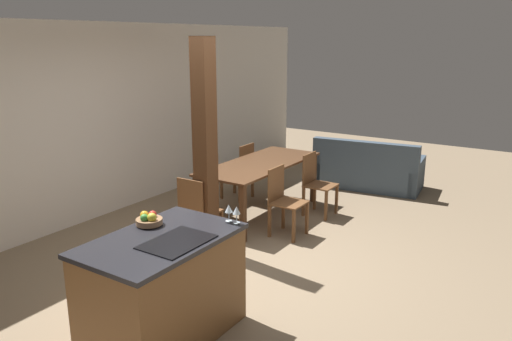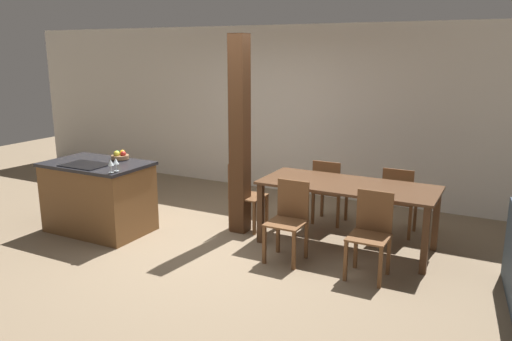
{
  "view_description": "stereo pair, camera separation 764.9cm",
  "coord_description": "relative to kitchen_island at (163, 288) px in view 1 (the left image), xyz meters",
  "views": [
    {
      "loc": [
        -4.22,
        -2.94,
        2.49
      ],
      "look_at": [
        0.6,
        0.2,
        0.95
      ],
      "focal_mm": 35.0,
      "sensor_mm": 36.0,
      "label": 1
    },
    {
      "loc": [
        3.21,
        -4.77,
        2.3
      ],
      "look_at": [
        0.6,
        0.2,
        0.95
      ],
      "focal_mm": 35.0,
      "sensor_mm": 36.0,
      "label": 2
    }
  ],
  "objects": [
    {
      "name": "wall_back",
      "position": [
        1.48,
        2.9,
        0.89
      ],
      "size": [
        11.2,
        0.08,
        2.7
      ],
      "color": "silver",
      "rests_on": "ground_plane"
    },
    {
      "name": "ground_plane",
      "position": [
        1.48,
        0.23,
        -0.46
      ],
      "size": [
        16.0,
        16.0,
        0.0
      ],
      "primitive_type": "plane",
      "color": "#847056"
    },
    {
      "name": "couch",
      "position": [
        5.19,
        0.17,
        -0.18
      ],
      "size": [
        1.03,
        1.83,
        0.85
      ],
      "rotation": [
        0.0,
        0.0,
        1.69
      ],
      "color": "#3D4C5B",
      "rests_on": "ground_plane"
    },
    {
      "name": "dining_chair_near_right",
      "position": [
        3.48,
        0.31,
        0.01
      ],
      "size": [
        0.4,
        0.4,
        0.89
      ],
      "color": "brown",
      "rests_on": "ground_plane"
    },
    {
      "name": "dining_table",
      "position": [
        3.02,
        0.97,
        0.22
      ],
      "size": [
        2.06,
        0.86,
        0.78
      ],
      "color": "#51331E",
      "rests_on": "ground_plane"
    },
    {
      "name": "dining_chair_near_left",
      "position": [
        2.55,
        0.31,
        0.01
      ],
      "size": [
        0.4,
        0.4,
        0.89
      ],
      "color": "brown",
      "rests_on": "ground_plane"
    },
    {
      "name": "timber_post",
      "position": [
        1.63,
        0.84,
        0.79
      ],
      "size": [
        0.21,
        0.21,
        2.5
      ],
      "color": "#4C2D19",
      "rests_on": "ground_plane"
    },
    {
      "name": "wine_glass_middle",
      "position": [
        0.59,
        -0.26,
        0.58
      ],
      "size": [
        0.07,
        0.07,
        0.15
      ],
      "color": "silver",
      "rests_on": "kitchen_island"
    },
    {
      "name": "dining_chair_far_left",
      "position": [
        2.55,
        1.63,
        0.01
      ],
      "size": [
        0.4,
        0.4,
        0.89
      ],
      "rotation": [
        0.0,
        0.0,
        3.14
      ],
      "color": "brown",
      "rests_on": "ground_plane"
    },
    {
      "name": "dining_chair_head_end",
      "position": [
        1.61,
        0.97,
        0.01
      ],
      "size": [
        0.4,
        0.4,
        0.89
      ],
      "rotation": [
        0.0,
        0.0,
        1.57
      ],
      "color": "brown",
      "rests_on": "ground_plane"
    },
    {
      "name": "wine_glass_near",
      "position": [
        0.59,
        -0.34,
        0.58
      ],
      "size": [
        0.07,
        0.07,
        0.15
      ],
      "color": "silver",
      "rests_on": "kitchen_island"
    },
    {
      "name": "dining_chair_far_right",
      "position": [
        3.48,
        1.63,
        0.01
      ],
      "size": [
        0.4,
        0.4,
        0.89
      ],
      "rotation": [
        0.0,
        0.0,
        3.14
      ],
      "color": "brown",
      "rests_on": "ground_plane"
    },
    {
      "name": "fruit_bowl",
      "position": [
        0.15,
        0.28,
        0.51
      ],
      "size": [
        0.23,
        0.23,
        0.11
      ],
      "color": "#99704C",
      "rests_on": "kitchen_island"
    },
    {
      "name": "kitchen_island",
      "position": [
        0.0,
        0.0,
        0.0
      ],
      "size": [
        1.32,
        0.84,
        0.92
      ],
      "color": "brown",
      "rests_on": "ground_plane"
    }
  ]
}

